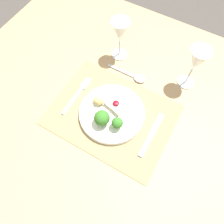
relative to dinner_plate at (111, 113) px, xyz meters
The scene contains 9 objects.
ground_plane 0.74m from the dinner_plate, 83.96° to the left, with size 8.00×8.00×0.00m, color #4C4742.
dining_table 0.10m from the dinner_plate, 83.96° to the left, with size 1.33×1.17×0.72m.
placemat 0.02m from the dinner_plate, 83.96° to the left, with size 0.44×0.33×0.00m, color #9E895B.
dinner_plate is the anchor object (origin of this frame).
fork 0.16m from the dinner_plate, behind, with size 0.02×0.18×0.01m.
knife 0.16m from the dinner_plate, ahead, with size 0.02×0.18×0.01m.
spoon 0.20m from the dinner_plate, 90.69° to the left, with size 0.17×0.04×0.01m.
wine_glass_near 0.35m from the dinner_plate, 56.06° to the left, with size 0.07×0.07×0.18m.
wine_glass_far 0.31m from the dinner_plate, 113.13° to the left, with size 0.07×0.07×0.18m.
Camera 1 is at (0.17, -0.31, 1.45)m, focal length 35.00 mm.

